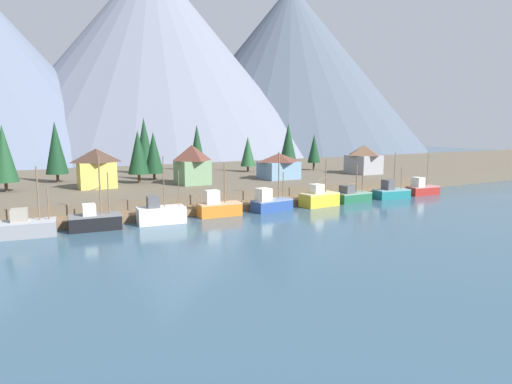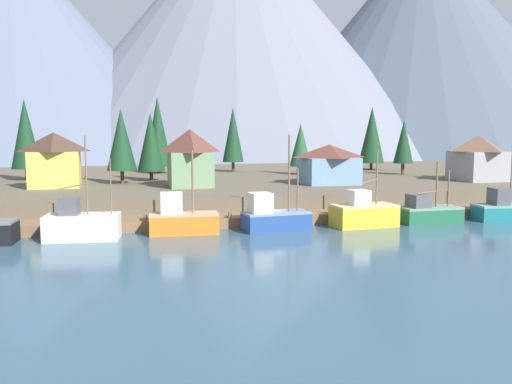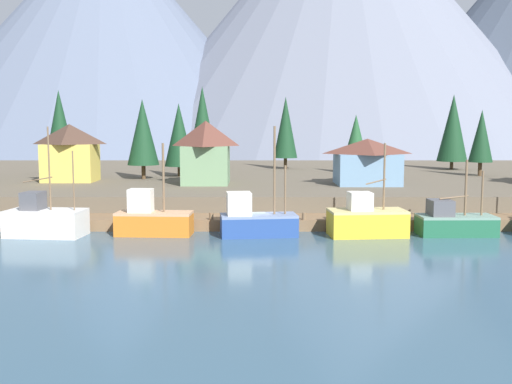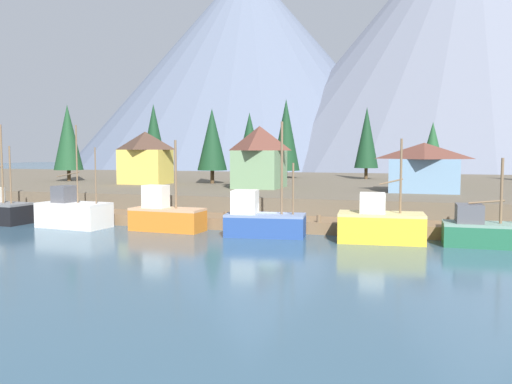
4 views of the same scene
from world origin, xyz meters
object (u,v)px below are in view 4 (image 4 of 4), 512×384
object	(u,v)px
fishing_boat_green	(486,231)
conifer_mid_left	(212,139)
conifer_near_left	(154,136)
conifer_far_left	(367,138)
conifer_back_right	(433,148)
conifer_near_right	(250,143)
fishing_boat_white	(73,213)
fishing_boat_orange	(166,216)
house_blue	(424,167)
fishing_boat_blue	(262,220)
house_green	(260,156)
conifer_centre	(286,135)
house_yellow	(145,157)
conifer_far_right	(68,137)
fishing_boat_yellow	(380,225)

from	to	relation	value
fishing_boat_green	conifer_mid_left	bearing A→B (deg)	140.72
conifer_near_left	conifer_far_left	size ratio (longest dim) A/B	1.05
conifer_back_right	conifer_far_left	xyz separation A→B (m)	(-9.20, 8.07, 1.55)
conifer_near_right	conifer_far_left	world-z (taller)	conifer_far_left
fishing_boat_white	fishing_boat_orange	size ratio (longest dim) A/B	1.18
house_blue	conifer_far_left	world-z (taller)	conifer_far_left
fishing_boat_blue	house_green	bearing A→B (deg)	100.17
fishing_boat_white	conifer_centre	distance (m)	43.02
house_yellow	conifer_near_right	bearing A→B (deg)	29.78
conifer_far_left	conifer_far_right	xyz separation A→B (m)	(-39.76, -17.22, -0.08)
conifer_mid_left	conifer_far_right	size ratio (longest dim) A/B	0.91
house_yellow	conifer_far_right	xyz separation A→B (m)	(-13.58, 2.72, 2.68)
house_yellow	fishing_boat_green	bearing A→B (deg)	-28.54
conifer_mid_left	conifer_far_left	distance (m)	24.77
house_yellow	conifer_near_left	distance (m)	13.31
fishing_boat_white	fishing_boat_yellow	world-z (taller)	fishing_boat_white
fishing_boat_white	conifer_centre	size ratio (longest dim) A/B	0.73
fishing_boat_blue	fishing_boat_yellow	size ratio (longest dim) A/B	1.18
house_green	conifer_far_right	bearing A→B (deg)	169.51
fishing_boat_blue	conifer_mid_left	xyz separation A→B (m)	(-13.74, 24.28, 6.93)
fishing_boat_white	conifer_mid_left	bearing A→B (deg)	88.12
house_yellow	house_green	xyz separation A→B (m)	(16.13, -2.78, 0.20)
conifer_mid_left	conifer_centre	xyz separation A→B (m)	(5.80, 16.79, 1.01)
fishing_boat_yellow	conifer_near_right	xyz separation A→B (m)	(-18.98, 27.98, 6.52)
fishing_boat_blue	conifer_far_right	world-z (taller)	conifer_far_right
house_green	conifer_near_left	distance (m)	25.93
fishing_boat_white	house_green	distance (m)	22.44
fishing_boat_white	fishing_boat_orange	world-z (taller)	fishing_boat_white
fishing_boat_blue	house_blue	distance (m)	21.88
house_blue	conifer_far_left	bearing A→B (deg)	108.71
house_blue	house_yellow	world-z (taller)	house_yellow
fishing_boat_orange	house_green	size ratio (longest dim) A/B	1.08
fishing_boat_green	house_blue	bearing A→B (deg)	102.44
conifer_near_right	conifer_centre	size ratio (longest dim) A/B	0.76
fishing_boat_yellow	conifer_far_left	size ratio (longest dim) A/B	0.71
fishing_boat_blue	conifer_centre	xyz separation A→B (m)	(-7.93, 41.07, 7.94)
fishing_boat_blue	conifer_mid_left	size ratio (longest dim) A/B	0.93
fishing_boat_orange	conifer_far_right	bearing A→B (deg)	142.06
house_green	conifer_mid_left	world-z (taller)	conifer_mid_left
fishing_boat_blue	house_yellow	bearing A→B (deg)	129.08
conifer_centre	conifer_far_right	xyz separation A→B (m)	(-27.34, -17.24, -0.61)
house_yellow	conifer_back_right	distance (m)	37.34
fishing_boat_orange	house_green	xyz separation A→B (m)	(3.02, 17.95, 4.84)
fishing_boat_yellow	conifer_near_right	size ratio (longest dim) A/B	0.82
conifer_far_left	conifer_near_right	bearing A→B (deg)	-137.42
house_yellow	conifer_near_right	world-z (taller)	conifer_near_right
fishing_boat_orange	conifer_far_right	world-z (taller)	conifer_far_right
conifer_near_left	conifer_mid_left	size ratio (longest dim) A/B	1.17
fishing_boat_blue	fishing_boat_orange	bearing A→B (deg)	170.81
house_green	conifer_far_right	size ratio (longest dim) A/B	0.66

